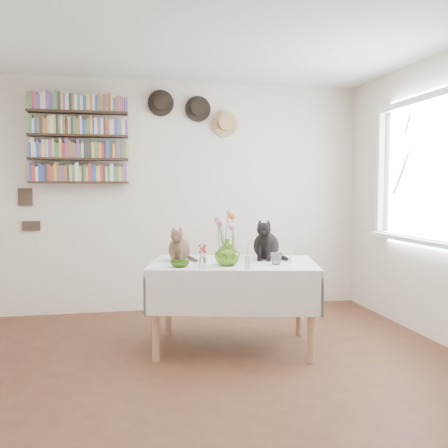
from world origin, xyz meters
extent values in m
cube|color=brown|center=(0.00, 0.00, -0.02)|extent=(4.04, 4.54, 0.04)
cube|color=white|center=(0.00, 0.00, 2.52)|extent=(4.04, 4.54, 0.04)
cube|color=beige|center=(0.00, 2.27, 1.25)|extent=(4.04, 0.04, 2.54)
cube|color=beige|center=(0.00, -2.27, 1.25)|extent=(4.04, 0.04, 2.54)
cube|color=white|center=(1.97, 0.80, 1.50)|extent=(0.01, 1.40, 1.20)
cube|color=white|center=(1.97, 0.80, 2.13)|extent=(0.06, 1.52, 0.06)
cube|color=white|center=(1.97, 0.80, 0.87)|extent=(0.06, 1.52, 0.06)
cube|color=white|center=(1.97, 1.53, 1.50)|extent=(0.06, 0.06, 1.20)
cube|color=white|center=(1.94, 0.80, 0.87)|extent=(0.12, 1.50, 0.04)
cube|color=white|center=(0.23, 0.79, 0.70)|extent=(1.51, 1.15, 0.06)
cylinder|color=tan|center=(-0.43, 0.58, 0.33)|extent=(0.06, 0.06, 0.67)
cylinder|color=tan|center=(0.74, 0.31, 0.33)|extent=(0.06, 0.06, 0.67)
cylinder|color=tan|center=(-0.27, 1.27, 0.33)|extent=(0.06, 0.06, 0.67)
cylinder|color=tan|center=(0.89, 1.01, 0.33)|extent=(0.06, 0.06, 0.67)
imported|color=#8DC23F|center=(0.14, 0.62, 0.83)|extent=(0.23, 0.23, 0.21)
imported|color=#8DC23F|center=(-0.23, 0.62, 0.75)|extent=(0.20, 0.20, 0.05)
imported|color=white|center=(0.54, 0.59, 0.77)|extent=(0.14, 0.14, 0.09)
cylinder|color=white|center=(0.27, 0.43, 0.77)|extent=(0.05, 0.05, 0.10)
cylinder|color=white|center=(0.27, 0.43, 0.86)|extent=(0.02, 0.02, 0.08)
cylinder|color=white|center=(-0.07, 0.52, 0.77)|extent=(0.05, 0.05, 0.08)
cone|color=white|center=(0.70, 0.69, 0.76)|extent=(0.05, 0.05, 0.07)
sphere|color=beige|center=(0.70, 0.69, 0.80)|extent=(0.03, 0.03, 0.03)
cylinder|color=#4C7233|center=(0.11, 0.63, 0.92)|extent=(0.01, 0.01, 0.30)
sphere|color=#E99CC7|center=(0.11, 0.63, 1.07)|extent=(0.07, 0.07, 0.07)
cylinder|color=#4C7233|center=(0.18, 0.60, 0.90)|extent=(0.01, 0.01, 0.26)
sphere|color=#E99CC7|center=(0.18, 0.60, 1.03)|extent=(0.06, 0.06, 0.06)
cylinder|color=#4C7233|center=(0.20, 0.65, 0.94)|extent=(0.01, 0.01, 0.34)
sphere|color=orange|center=(0.20, 0.65, 1.11)|extent=(0.06, 0.06, 0.06)
cylinder|color=#4C7233|center=(0.08, 0.66, 0.93)|extent=(0.01, 0.01, 0.31)
sphere|color=orange|center=(0.08, 0.66, 1.08)|extent=(0.05, 0.05, 0.05)
cylinder|color=#4C7233|center=(0.14, 0.67, 0.96)|extent=(0.01, 0.01, 0.37)
sphere|color=#999E93|center=(0.14, 0.67, 1.14)|extent=(0.04, 0.04, 0.04)
cylinder|color=#4C7233|center=(0.09, 0.59, 0.94)|extent=(0.01, 0.01, 0.33)
sphere|color=#999E93|center=(0.09, 0.59, 1.10)|extent=(0.04, 0.04, 0.04)
cube|color=#322218|center=(-1.10, 2.16, 1.40)|extent=(1.00, 0.16, 0.02)
cube|color=#322218|center=(-1.10, 2.16, 1.64)|extent=(1.00, 0.16, 0.02)
cube|color=#322218|center=(-1.10, 2.16, 1.88)|extent=(1.00, 0.16, 0.02)
cube|color=#322218|center=(-1.10, 2.16, 2.12)|extent=(1.00, 0.16, 0.02)
cylinder|color=black|center=(-0.25, 2.21, 2.25)|extent=(0.28, 0.02, 0.28)
cylinder|color=black|center=(-0.25, 2.17, 2.25)|extent=(0.16, 0.08, 0.16)
cylinder|color=black|center=(0.15, 2.21, 2.20)|extent=(0.28, 0.02, 0.28)
cylinder|color=black|center=(0.15, 2.17, 2.20)|extent=(0.16, 0.08, 0.16)
cylinder|color=tan|center=(0.45, 2.21, 2.05)|extent=(0.28, 0.02, 0.28)
cylinder|color=tan|center=(0.45, 2.17, 2.05)|extent=(0.16, 0.08, 0.16)
cube|color=#38281E|center=(-1.65, 2.23, 1.25)|extent=(0.14, 0.02, 0.18)
cube|color=#38281E|center=(-1.60, 2.23, 0.95)|extent=(0.18, 0.02, 0.10)
camera|label=1|loc=(-0.66, -3.22, 1.33)|focal=40.00mm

